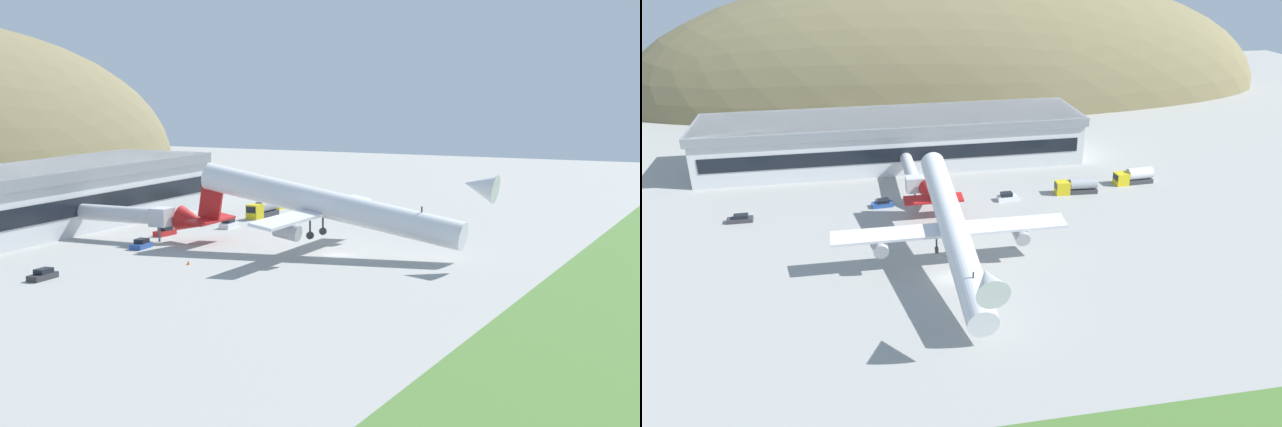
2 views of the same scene
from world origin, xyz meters
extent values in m
plane|color=#9E9E99|center=(0.00, 0.00, 0.00)|extent=(361.11, 361.11, 0.00)
cube|color=silver|center=(-2.89, 54.95, 5.43)|extent=(83.74, 19.18, 10.86)
cube|color=gray|center=(-2.89, 54.95, 9.88)|extent=(84.94, 20.38, 1.95)
cube|color=black|center=(-2.89, 45.31, 4.88)|extent=(80.39, 0.16, 3.04)
cylinder|color=silver|center=(-1.04, 37.64, 4.00)|extent=(2.60, 15.44, 2.60)
cube|color=silver|center=(-1.04, 29.92, 4.00)|extent=(3.38, 2.86, 2.86)
cylinder|color=slate|center=(-1.04, 30.42, 2.00)|extent=(0.36, 0.36, 4.00)
cylinder|color=silver|center=(1.45, 2.19, 7.10)|extent=(4.14, 42.03, 10.96)
cone|color=silver|center=(1.45, -20.73, 10.91)|extent=(4.06, 5.16, 4.75)
cone|color=red|center=(1.45, 25.51, 3.22)|extent=(4.06, 5.97, 4.88)
cube|color=red|center=(1.45, 22.25, 7.59)|extent=(0.50, 4.93, 8.17)
cube|color=red|center=(1.45, 22.45, 3.73)|extent=(10.76, 2.92, 0.83)
cube|color=silver|center=(1.45, 4.25, 6.03)|extent=(36.36, 3.63, 1.03)
cylinder|color=#9E9EA3|center=(-9.46, 3.72, 4.57)|extent=(2.30, 3.93, 2.86)
cylinder|color=#9E9EA3|center=(12.36, 3.72, 4.57)|extent=(2.30, 3.93, 2.86)
cylinder|color=#2D2D2D|center=(-0.82, 4.25, 3.79)|extent=(0.28, 0.28, 2.20)
cylinder|color=#2D2D2D|center=(-0.82, 4.25, 2.69)|extent=(0.45, 1.10, 1.10)
cylinder|color=#2D2D2D|center=(3.73, 4.25, 3.79)|extent=(0.28, 0.28, 2.20)
cylinder|color=#2D2D2D|center=(3.73, 4.25, 2.69)|extent=(0.45, 1.10, 1.10)
cylinder|color=#2D2D2D|center=(1.45, -12.29, 6.65)|extent=(0.22, 0.22, 1.98)
cylinder|color=#2D2D2D|center=(1.45, -12.29, 5.66)|extent=(0.30, 0.82, 0.82)
cube|color=#333338|center=(-33.17, 27.30, 0.39)|extent=(4.56, 1.80, 0.78)
cube|color=black|center=(-32.95, 27.30, 1.10)|extent=(2.52, 1.51, 0.64)
cube|color=#B21E1E|center=(4.96, 33.31, 0.42)|extent=(4.27, 2.08, 0.84)
cube|color=black|center=(5.17, 33.30, 1.18)|extent=(2.39, 1.68, 0.69)
cube|color=#264C99|center=(-7.43, 29.54, 0.40)|extent=(4.09, 2.22, 0.80)
cube|color=black|center=(-7.23, 29.56, 1.13)|extent=(2.30, 1.79, 0.66)
cube|color=silver|center=(16.80, 28.01, 0.45)|extent=(3.99, 1.97, 0.90)
cube|color=black|center=(16.61, 28.00, 1.27)|extent=(2.22, 1.62, 0.74)
cube|color=gold|center=(42.21, 31.88, 1.25)|extent=(2.73, 2.66, 2.50)
cube|color=black|center=(40.88, 31.82, 1.70)|extent=(0.18, 2.16, 1.10)
cube|color=#38383D|center=(46.30, 32.07, 0.45)|extent=(5.66, 2.54, 0.90)
cylinder|color=silver|center=(46.30, 32.07, 2.11)|extent=(5.39, 2.66, 2.41)
cube|color=gold|center=(28.41, 29.15, 1.32)|extent=(2.83, 2.41, 2.64)
cube|color=black|center=(27.02, 29.23, 1.79)|extent=(0.19, 1.92, 1.16)
cube|color=#38383D|center=(32.63, 28.91, 0.45)|extent=(5.87, 2.36, 0.90)
cylinder|color=#999EA3|center=(32.63, 28.91, 1.97)|extent=(5.58, 2.46, 2.15)
cube|color=orange|center=(18.05, 17.75, 0.01)|extent=(0.52, 0.52, 0.03)
cone|color=orange|center=(18.05, 17.75, 0.31)|extent=(0.40, 0.40, 0.55)
cube|color=orange|center=(-16.09, 15.83, 0.01)|extent=(0.52, 0.52, 0.03)
cone|color=orange|center=(-16.09, 15.83, 0.31)|extent=(0.40, 0.40, 0.55)
camera|label=1|loc=(-141.53, -62.08, 26.94)|focal=60.00mm
camera|label=2|loc=(-13.34, -80.81, 46.68)|focal=35.00mm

